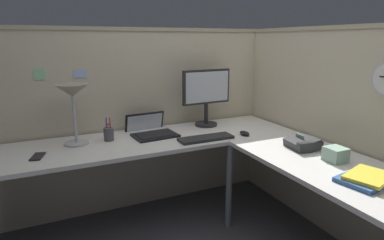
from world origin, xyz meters
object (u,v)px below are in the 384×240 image
Objects in this scene: monitor at (206,93)px; keyboard at (206,138)px; cell_phone at (38,156)px; book_stack at (366,178)px; desk_lamp_dome at (72,96)px; pen_cup at (109,134)px; office_phone at (303,144)px; laptop at (150,130)px; tissue_box at (336,154)px; computer_mouse at (245,133)px.

monitor reaches higher than keyboard.
book_stack is at bearing -19.93° from cell_phone.
monitor is at bearing 99.41° from book_stack.
desk_lamp_dome reaches higher than keyboard.
office_phone is at bearing -32.84° from pen_cup.
pen_cup is at bearing -171.80° from laptop.
cell_phone is (-1.18, 0.12, -0.01)m from keyboard.
desk_lamp_dome is 3.09× the size of cell_phone.
cell_phone is 1.20× the size of tissue_box.
monitor is 0.95m from office_phone.
desk_lamp_dome reaches higher than tissue_box.
laptop is 2.26× the size of pen_cup.
tissue_box is (0.53, -0.75, 0.03)m from keyboard.
pen_cup reaches higher than office_phone.
pen_cup is at bearing -174.61° from monitor.
laptop reaches higher than book_stack.
office_phone is at bearing -69.47° from monitor.
keyboard is (-0.20, -0.38, -0.28)m from monitor.
desk_lamp_dome reaches higher than office_phone.
keyboard is at bearing 137.24° from office_phone.
laptop is 1.40m from tissue_box.
desk_lamp_dome is 3.71× the size of tissue_box.
book_stack is (0.10, -1.02, 0.00)m from computer_mouse.
desk_lamp_dome is at bearing 143.95° from tissue_box.
laptop is 1.19m from office_phone.
book_stack is at bearing -61.05° from laptop.
keyboard is 1.03m from desk_lamp_dome.
monitor is 0.92m from pen_cup.
book_stack reaches higher than keyboard.
computer_mouse is at bearing -17.64° from pen_cup.
desk_lamp_dome is 0.48m from cell_phone.
computer_mouse is at bearing -14.90° from desk_lamp_dome.
pen_cup is (-0.68, 0.29, 0.04)m from keyboard.
cell_phone is at bearing -161.11° from pen_cup.
laptop is at bearing 4.00° from desk_lamp_dome.
tissue_box is at bearing -51.58° from laptop.
cell_phone is 2.00m from book_stack.
tissue_box is (0.01, -0.27, 0.01)m from office_phone.
computer_mouse is (0.14, -0.41, -0.28)m from monitor.
pen_cup reaches higher than book_stack.
pen_cup is at bearing -2.29° from desk_lamp_dome.
monitor is at bearing 108.69° from computer_mouse.
office_phone is 0.57m from book_stack.
pen_cup reaches higher than cell_phone.
keyboard is at bearing 10.03° from cell_phone.
keyboard is 0.97× the size of desk_lamp_dome.
book_stack is 2.69× the size of tissue_box.
monitor is at bearing 3.78° from desk_lamp_dome.
pen_cup is at bearing 139.29° from tissue_box.
desk_lamp_dome is at bearing -176.22° from monitor.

